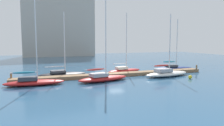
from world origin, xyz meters
TOP-DOWN VIEW (x-y plane):
  - ground_plane at (0.00, 0.00)m, footprint 120.00×120.00m
  - dock_pier at (0.00, 0.00)m, footprint 32.55×1.91m
  - dock_piling_near_end at (-15.87, 0.80)m, footprint 0.28×0.28m
  - dock_piling_far_end at (15.87, -0.80)m, footprint 0.28×0.28m
  - sailboat_0 at (-12.89, -3.01)m, footprint 7.81×2.45m
  - sailboat_1 at (-8.35, 3.28)m, footprint 7.90×2.96m
  - sailboat_2 at (-3.42, -3.40)m, footprint 8.21×3.87m
  - sailboat_3 at (2.81, 3.04)m, footprint 7.09×3.25m
  - sailboat_4 at (7.74, -3.02)m, footprint 8.74×3.79m
  - sailboat_5 at (13.91, 3.38)m, footprint 7.81×3.38m
  - mooring_buoy_yellow at (9.79, -6.26)m, footprint 0.57×0.57m
  - harbor_building_distant at (-3.24, 50.33)m, footprint 25.59×8.62m

SIDE VIEW (x-z plane):
  - ground_plane at x=0.00m, z-range 0.00..0.00m
  - dock_pier at x=0.00m, z-range 0.00..0.54m
  - mooring_buoy_yellow at x=9.79m, z-range 0.00..0.57m
  - sailboat_1 at x=-8.35m, z-range -4.82..5.70m
  - sailboat_5 at x=13.91m, z-range -4.59..5.54m
  - sailboat_3 at x=2.81m, z-range -4.89..5.94m
  - sailboat_4 at x=7.74m, z-range -4.53..5.64m
  - sailboat_0 at x=-12.89m, z-range -5.64..6.77m
  - sailboat_2 at x=-3.42m, z-range -5.83..6.99m
  - dock_piling_near_end at x=-15.87m, z-range 0.00..1.32m
  - dock_piling_far_end at x=15.87m, z-range 0.00..1.32m
  - harbor_building_distant at x=-3.24m, z-range 0.00..21.74m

